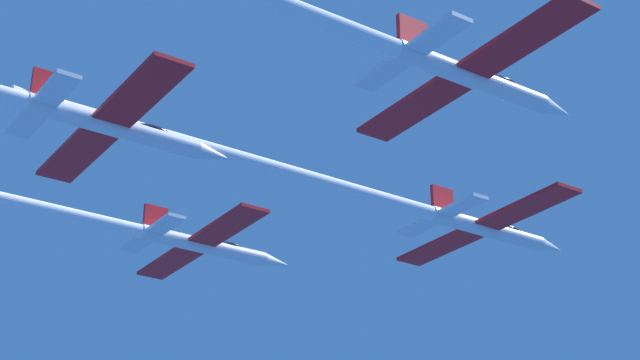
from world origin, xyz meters
The scene contains 3 objects.
jet_lead centered at (-0.05, -8.91, -0.18)m, with size 15.10×37.71×2.50m.
jet_left_wing centered at (-13.32, -22.56, 0.04)m, with size 15.10×38.40×2.50m.
jet_right_wing centered at (12.81, -21.62, 0.49)m, with size 15.10×37.70×2.50m.
Camera 1 is at (43.69, -42.33, -24.60)m, focal length 56.88 mm.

